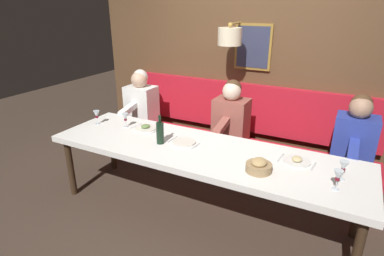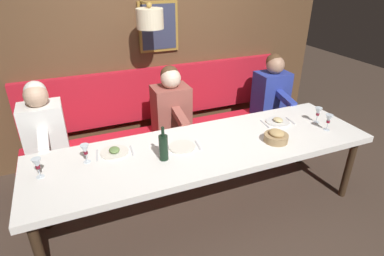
% 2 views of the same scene
% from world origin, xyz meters
% --- Properties ---
extents(ground_plane, '(12.00, 12.00, 0.00)m').
position_xyz_m(ground_plane, '(0.00, 0.00, 0.00)').
color(ground_plane, '#423328').
extents(dining_table, '(0.90, 3.09, 0.74)m').
position_xyz_m(dining_table, '(0.00, 0.00, 0.68)').
color(dining_table, white).
rests_on(dining_table, ground_plane).
extents(banquette_bench, '(0.52, 3.29, 0.45)m').
position_xyz_m(banquette_bench, '(0.89, 0.00, 0.23)').
color(banquette_bench, red).
rests_on(banquette_bench, ground_plane).
extents(back_wall_panel, '(0.59, 4.49, 2.90)m').
position_xyz_m(back_wall_panel, '(1.46, 0.00, 1.36)').
color(back_wall_panel, brown).
rests_on(back_wall_panel, ground_plane).
extents(diner_nearest, '(0.60, 0.40, 0.79)m').
position_xyz_m(diner_nearest, '(0.88, -1.32, 0.82)').
color(diner_nearest, '#283893').
rests_on(diner_nearest, banquette_bench).
extents(diner_near, '(0.60, 0.40, 0.79)m').
position_xyz_m(diner_near, '(0.88, 0.02, 0.82)').
color(diner_near, '#934C42').
rests_on(diner_near, banquette_bench).
extents(diner_middle, '(0.60, 0.40, 0.79)m').
position_xyz_m(diner_middle, '(0.88, 1.34, 0.82)').
color(diner_middle, white).
rests_on(diner_middle, banquette_bench).
extents(place_setting_0, '(0.24, 0.32, 0.05)m').
position_xyz_m(place_setting_0, '(0.15, -0.88, 0.75)').
color(place_setting_0, silver).
rests_on(place_setting_0, dining_table).
extents(place_setting_1, '(0.24, 0.32, 0.05)m').
position_xyz_m(place_setting_1, '(0.19, 0.78, 0.75)').
color(place_setting_1, silver).
rests_on(place_setting_1, dining_table).
extents(place_setting_2, '(0.24, 0.32, 0.01)m').
position_xyz_m(place_setting_2, '(0.05, 0.21, 0.75)').
color(place_setting_2, silver).
rests_on(place_setting_2, dining_table).
extents(wine_glass_0, '(0.07, 0.07, 0.16)m').
position_xyz_m(wine_glass_0, '(-0.17, -1.23, 0.86)').
color(wine_glass_0, silver).
rests_on(wine_glass_0, dining_table).
extents(wine_glass_1, '(0.07, 0.07, 0.16)m').
position_xyz_m(wine_glass_1, '(0.01, -1.26, 0.86)').
color(wine_glass_1, silver).
rests_on(wine_glass_1, dining_table).
extents(wine_glass_2, '(0.07, 0.07, 0.16)m').
position_xyz_m(wine_glass_2, '(0.14, 1.01, 0.86)').
color(wine_glass_2, silver).
rests_on(wine_glass_2, dining_table).
extents(wine_glass_3, '(0.07, 0.07, 0.16)m').
position_xyz_m(wine_glass_3, '(0.06, 1.37, 0.86)').
color(wine_glass_3, silver).
rests_on(wine_glass_3, dining_table).
extents(wine_bottle, '(0.08, 0.08, 0.30)m').
position_xyz_m(wine_bottle, '(-0.06, 0.42, 0.86)').
color(wine_bottle, black).
rests_on(wine_bottle, dining_table).
extents(bread_bowl, '(0.22, 0.22, 0.12)m').
position_xyz_m(bread_bowl, '(-0.17, -0.63, 0.79)').
color(bread_bowl, '#9E7F56').
rests_on(bread_bowl, dining_table).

